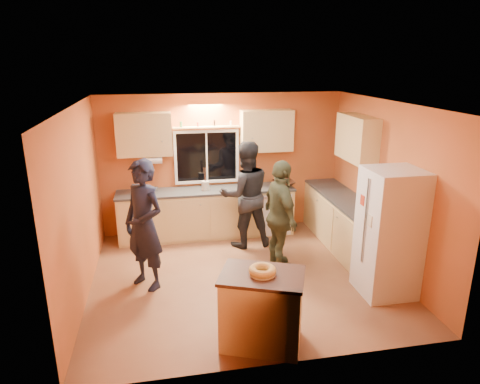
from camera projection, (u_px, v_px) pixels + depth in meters
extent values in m
plane|color=brown|center=(243.00, 276.00, 6.55)|extent=(4.50, 4.50, 0.00)
cube|color=#C25D31|center=(223.00, 164.00, 8.03)|extent=(4.50, 0.04, 2.60)
cube|color=#C25D31|center=(282.00, 256.00, 4.28)|extent=(4.50, 0.04, 2.60)
cube|color=#C25D31|center=(80.00, 205.00, 5.76)|extent=(0.04, 4.00, 2.60)
cube|color=#C25D31|center=(387.00, 187.00, 6.56)|extent=(0.04, 4.00, 2.60)
cube|color=white|center=(243.00, 104.00, 5.77)|extent=(4.50, 4.00, 0.02)
cube|color=black|center=(207.00, 157.00, 7.92)|extent=(1.10, 0.02, 0.90)
cube|color=white|center=(207.00, 157.00, 7.91)|extent=(1.20, 0.04, 1.00)
cube|color=tan|center=(144.00, 134.00, 7.44)|extent=(0.95, 0.33, 0.75)
cube|color=tan|center=(267.00, 131.00, 7.84)|extent=(0.95, 0.33, 0.75)
cube|color=tan|center=(357.00, 138.00, 7.09)|extent=(0.33, 1.00, 0.75)
cylinder|color=silver|center=(154.00, 161.00, 7.50)|extent=(0.27, 0.12, 0.12)
cube|color=tan|center=(207.00, 214.00, 7.95)|extent=(3.20, 0.60, 0.86)
cube|color=#282B2D|center=(206.00, 191.00, 7.82)|extent=(3.24, 0.62, 0.04)
cube|color=tan|center=(324.00, 206.00, 8.36)|extent=(0.60, 0.60, 0.86)
cube|color=#282B2D|center=(325.00, 184.00, 8.23)|extent=(0.62, 0.62, 0.04)
cube|color=tan|center=(350.00, 229.00, 7.24)|extent=(0.60, 1.80, 0.86)
cube|color=#282B2D|center=(352.00, 204.00, 7.10)|extent=(0.62, 1.84, 0.04)
cube|color=silver|center=(389.00, 233.00, 5.87)|extent=(0.72, 0.70, 1.80)
cube|color=tan|center=(262.00, 310.00, 4.89)|extent=(1.05, 0.88, 0.87)
cube|color=black|center=(262.00, 276.00, 4.76)|extent=(1.10, 0.93, 0.04)
torus|color=tan|center=(262.00, 270.00, 4.74)|extent=(0.31, 0.31, 0.09)
imported|color=black|center=(144.00, 225.00, 6.02)|extent=(0.80, 0.81, 1.89)
imported|color=black|center=(245.00, 195.00, 7.39)|extent=(0.96, 0.78, 1.87)
imported|color=#2E3220|center=(280.00, 216.00, 6.54)|extent=(0.55, 1.07, 1.76)
imported|color=black|center=(283.00, 183.00, 8.02)|extent=(0.46, 0.46, 0.10)
cylinder|color=beige|center=(205.00, 186.00, 7.76)|extent=(0.14, 0.14, 0.17)
imported|color=gray|center=(363.00, 198.00, 6.88)|extent=(0.29, 0.27, 0.27)
cube|color=#A82E19|center=(363.00, 205.00, 6.88)|extent=(0.16, 0.12, 0.07)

